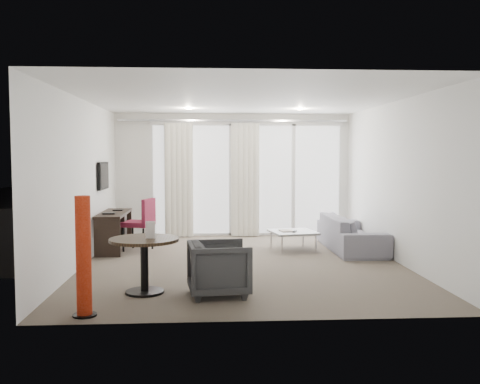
{
  "coord_description": "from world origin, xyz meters",
  "views": [
    {
      "loc": [
        -0.56,
        -8.44,
        1.73
      ],
      "look_at": [
        0.0,
        0.6,
        1.1
      ],
      "focal_mm": 40.0,
      "sensor_mm": 36.0,
      "label": 1
    }
  ],
  "objects": [
    {
      "name": "ceiling",
      "position": [
        0.0,
        0.0,
        2.6
      ],
      "size": [
        5.0,
        6.0,
        0.0
      ],
      "primitive_type": "cube",
      "color": "white",
      "rests_on": "ground"
    },
    {
      "name": "menu_card",
      "position": [
        -1.26,
        -1.8,
        0.72
      ],
      "size": [
        0.12,
        0.03,
        0.21
      ],
      "primitive_type": null,
      "rotation": [
        0.0,
        0.0,
        -0.1
      ],
      "color": "white",
      "rests_on": "round_table"
    },
    {
      "name": "window_frame",
      "position": [
        0.3,
        2.97,
        1.2
      ],
      "size": [
        4.1,
        0.06,
        2.44
      ],
      "primitive_type": null,
      "color": "white",
      "rests_on": "ground"
    },
    {
      "name": "rattan_table",
      "position": [
        1.56,
        4.1,
        0.27
      ],
      "size": [
        0.72,
        0.72,
        0.54
      ],
      "primitive_type": null,
      "rotation": [
        0.0,
        0.0,
        -0.43
      ],
      "color": "brown",
      "rests_on": "terrace_slab"
    },
    {
      "name": "magazine",
      "position": [
        0.88,
        1.13,
        0.36
      ],
      "size": [
        0.24,
        0.28,
        0.01
      ],
      "primitive_type": null,
      "rotation": [
        0.0,
        0.0,
        0.17
      ],
      "color": "gray",
      "rests_on": "coffee_table"
    },
    {
      "name": "curtain_right",
      "position": [
        0.25,
        2.82,
        1.2
      ],
      "size": [
        0.6,
        0.2,
        2.38
      ],
      "primitive_type": null,
      "color": "silver",
      "rests_on": "ground"
    },
    {
      "name": "downlight_b",
      "position": [
        1.2,
        1.6,
        2.59
      ],
      "size": [
        0.12,
        0.12,
        0.02
      ],
      "primitive_type": "cylinder",
      "color": "#FFE0B2",
      "rests_on": "ceiling"
    },
    {
      "name": "wall_left",
      "position": [
        -2.5,
        0.0,
        1.3
      ],
      "size": [
        0.0,
        6.0,
        2.6
      ],
      "primitive_type": "cube",
      "color": "silver",
      "rests_on": "ground"
    },
    {
      "name": "rattan_chair_a",
      "position": [
        0.4,
        4.29,
        0.42
      ],
      "size": [
        0.76,
        0.76,
        0.85
      ],
      "primitive_type": null,
      "rotation": [
        0.0,
        0.0,
        0.4
      ],
      "color": "brown",
      "rests_on": "terrace_slab"
    },
    {
      "name": "coffee_table",
      "position": [
        1.0,
        1.13,
        0.17
      ],
      "size": [
        0.9,
        0.9,
        0.35
      ],
      "primitive_type": null,
      "rotation": [
        0.0,
        0.0,
        0.19
      ],
      "color": "gray",
      "rests_on": "floor"
    },
    {
      "name": "wall_front",
      "position": [
        0.0,
        -3.0,
        1.3
      ],
      "size": [
        5.0,
        0.0,
        2.6
      ],
      "primitive_type": "cube",
      "color": "silver",
      "rests_on": "ground"
    },
    {
      "name": "balustrade",
      "position": [
        0.3,
        5.95,
        0.5
      ],
      "size": [
        5.5,
        0.06,
        1.05
      ],
      "primitive_type": null,
      "color": "#B2B2B7",
      "rests_on": "terrace_slab"
    },
    {
      "name": "tub_armchair",
      "position": [
        -0.42,
        -1.95,
        0.34
      ],
      "size": [
        0.81,
        0.8,
        0.67
      ],
      "primitive_type": "imported",
      "rotation": [
        0.0,
        0.0,
        1.68
      ],
      "color": "#2F2F31",
      "rests_on": "floor"
    },
    {
      "name": "desk",
      "position": [
        -2.25,
        1.31,
        0.34
      ],
      "size": [
        0.46,
        1.47,
        0.69
      ],
      "primitive_type": null,
      "color": "black",
      "rests_on": "floor"
    },
    {
      "name": "window_panel",
      "position": [
        0.3,
        2.98,
        1.2
      ],
      "size": [
        4.0,
        0.02,
        2.38
      ],
      "primitive_type": null,
      "color": "white",
      "rests_on": "ground"
    },
    {
      "name": "remote",
      "position": [
        1.01,
        1.02,
        0.36
      ],
      "size": [
        0.11,
        0.18,
        0.02
      ],
      "primitive_type": null,
      "rotation": [
        0.0,
        0.0,
        -0.36
      ],
      "color": "black",
      "rests_on": "coffee_table"
    },
    {
      "name": "curtain_track",
      "position": [
        0.0,
        2.82,
        2.45
      ],
      "size": [
        4.8,
        0.04,
        0.04
      ],
      "primitive_type": null,
      "color": "#B2B2B7",
      "rests_on": "ceiling"
    },
    {
      "name": "rattan_chair_b",
      "position": [
        1.91,
        4.63,
        0.38
      ],
      "size": [
        0.61,
        0.61,
        0.77
      ],
      "primitive_type": null,
      "rotation": [
        0.0,
        0.0,
        -0.19
      ],
      "color": "brown",
      "rests_on": "terrace_slab"
    },
    {
      "name": "tv",
      "position": [
        -2.46,
        1.45,
        1.35
      ],
      "size": [
        0.05,
        0.8,
        0.5
      ],
      "primitive_type": null,
      "color": "black",
      "rests_on": "wall_left"
    },
    {
      "name": "terrace_slab",
      "position": [
        0.3,
        4.5,
        -0.06
      ],
      "size": [
        5.6,
        3.0,
        0.12
      ],
      "primitive_type": "cube",
      "color": "#4D4D50",
      "rests_on": "ground"
    },
    {
      "name": "floor",
      "position": [
        0.0,
        0.0,
        0.0
      ],
      "size": [
        5.0,
        6.0,
        0.0
      ],
      "primitive_type": "cube",
      "color": "brown",
      "rests_on": "ground"
    },
    {
      "name": "desk_chair",
      "position": [
        -1.81,
        1.25,
        0.48
      ],
      "size": [
        0.64,
        0.62,
        0.95
      ],
      "primitive_type": null,
      "rotation": [
        0.0,
        0.0,
        -0.31
      ],
      "color": "maroon",
      "rests_on": "floor"
    },
    {
      "name": "round_table",
      "position": [
        -1.35,
        -1.78,
        0.35
      ],
      "size": [
        0.97,
        0.97,
        0.69
      ],
      "primitive_type": null,
      "rotation": [
        0.0,
        0.0,
        0.12
      ],
      "color": "black",
      "rests_on": "floor"
    },
    {
      "name": "sofa",
      "position": [
        2.07,
        1.08,
        0.31
      ],
      "size": [
        0.83,
        2.12,
        0.62
      ],
      "primitive_type": "imported",
      "rotation": [
        0.0,
        0.0,
        1.57
      ],
      "color": "slate",
      "rests_on": "floor"
    },
    {
      "name": "curtain_left",
      "position": [
        -1.15,
        2.82,
        1.2
      ],
      "size": [
        0.6,
        0.2,
        2.38
      ],
      "primitive_type": null,
      "color": "silver",
      "rests_on": "ground"
    },
    {
      "name": "wall_right",
      "position": [
        2.5,
        0.0,
        1.3
      ],
      "size": [
        0.0,
        6.0,
        2.6
      ],
      "primitive_type": "cube",
      "color": "silver",
      "rests_on": "ground"
    },
    {
      "name": "downlight_a",
      "position": [
        -0.9,
        1.6,
        2.59
      ],
      "size": [
        0.12,
        0.12,
        0.02
      ],
      "primitive_type": "cylinder",
      "color": "#FFE0B2",
      "rests_on": "ceiling"
    },
    {
      "name": "red_lamp",
      "position": [
        -1.88,
        -2.7,
        0.65
      ],
      "size": [
        0.34,
        0.34,
        1.3
      ],
      "primitive_type": "cylinder",
      "rotation": [
        0.0,
        0.0,
        -0.42
      ],
      "color": "#A9260E",
      "rests_on": "floor"
    }
  ]
}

